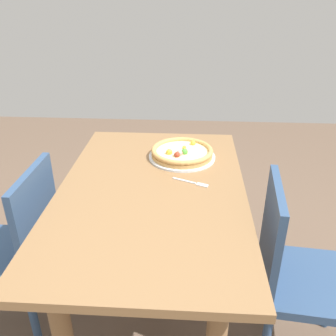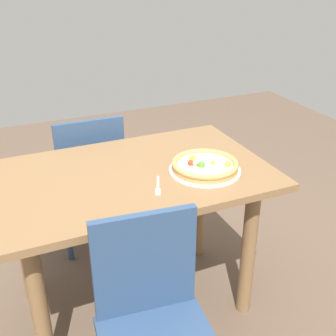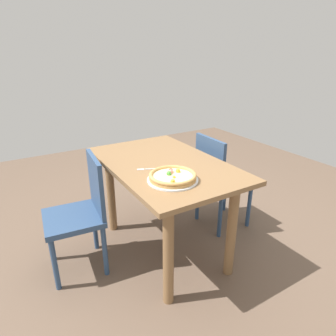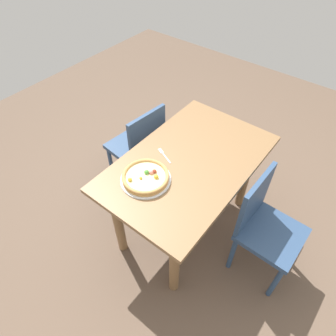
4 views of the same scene
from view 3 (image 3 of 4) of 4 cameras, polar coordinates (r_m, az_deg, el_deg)
ground_plane at (r=2.55m, az=-0.69°, el=-15.30°), size 6.00×6.00×0.00m
dining_table at (r=2.22m, az=-0.77°, el=-2.09°), size 1.25×0.79×0.77m
chair_near at (r=2.66m, az=9.92°, el=-2.01°), size 0.41×0.41×0.87m
chair_far at (r=2.21m, az=-16.47°, el=-7.94°), size 0.44×0.44×0.87m
plate at (r=1.86m, az=0.91°, el=-2.33°), size 0.33×0.33×0.01m
pizza at (r=1.85m, az=0.92°, el=-1.61°), size 0.30×0.30×0.05m
fork at (r=2.04m, az=-4.17°, el=-0.21°), size 0.08×0.16×0.00m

